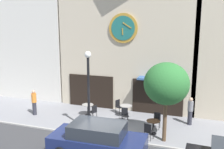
{
  "coord_description": "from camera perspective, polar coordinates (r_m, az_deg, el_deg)",
  "views": [
    {
      "loc": [
        4.48,
        -11.54,
        5.93
      ],
      "look_at": [
        -0.25,
        2.31,
        2.96
      ],
      "focal_mm": 40.72,
      "sensor_mm": 36.0,
      "label": 1
    }
  ],
  "objects": [
    {
      "name": "ground_plane",
      "position": [
        13.56,
        -2.52,
        -14.57
      ],
      "size": [
        26.39,
        9.68,
        0.13
      ],
      "color": "gray"
    },
    {
      "name": "clock_building",
      "position": [
        17.87,
        3.57,
        10.87
      ],
      "size": [
        9.48,
        3.38,
        11.11
      ],
      "color": "beige",
      "rests_on": "ground_plane"
    },
    {
      "name": "neighbor_building_left",
      "position": [
        22.15,
        -17.1,
        10.05
      ],
      "size": [
        6.63,
        3.64,
        11.13
      ],
      "color": "silver",
      "rests_on": "ground_plane"
    },
    {
      "name": "street_lamp",
      "position": [
        13.94,
        -5.27,
        -3.79
      ],
      "size": [
        0.36,
        0.36,
        4.47
      ],
      "color": "black",
      "rests_on": "ground_plane"
    },
    {
      "name": "street_tree",
      "position": [
        12.73,
        12.11,
        -2.11
      ],
      "size": [
        2.24,
        2.01,
        4.07
      ],
      "color": "brown",
      "rests_on": "ground_plane"
    },
    {
      "name": "cafe_table_leftmost",
      "position": [
        16.77,
        -5.46,
        -7.36
      ],
      "size": [
        0.75,
        0.75,
        0.72
      ],
      "color": "black",
      "rests_on": "ground_plane"
    },
    {
      "name": "cafe_table_center",
      "position": [
        16.46,
        3.17,
        -7.6
      ],
      "size": [
        0.78,
        0.78,
        0.75
      ],
      "color": "black",
      "rests_on": "ground_plane"
    },
    {
      "name": "cafe_table_center_left",
      "position": [
        14.2,
        9.21,
        -11.0
      ],
      "size": [
        0.73,
        0.73,
        0.75
      ],
      "color": "black",
      "rests_on": "ground_plane"
    },
    {
      "name": "cafe_chair_corner",
      "position": [
        17.08,
        1.49,
        -6.95
      ],
      "size": [
        0.54,
        0.54,
        0.9
      ],
      "color": "black",
      "rests_on": "ground_plane"
    },
    {
      "name": "cafe_chair_mid_row",
      "position": [
        14.96,
        10.05,
        -9.87
      ],
      "size": [
        0.4,
        0.4,
        0.9
      ],
      "color": "black",
      "rests_on": "ground_plane"
    },
    {
      "name": "cafe_chair_curbside",
      "position": [
        15.71,
        2.89,
        -8.63
      ],
      "size": [
        0.45,
        0.45,
        0.9
      ],
      "color": "black",
      "rests_on": "ground_plane"
    },
    {
      "name": "cafe_chair_facing_street",
      "position": [
        13.47,
        8.16,
        -12.28
      ],
      "size": [
        0.49,
        0.49,
        0.9
      ],
      "color": "black",
      "rests_on": "ground_plane"
    },
    {
      "name": "cafe_chair_under_awning",
      "position": [
        16.09,
        -4.18,
        -8.15
      ],
      "size": [
        0.54,
        0.54,
        0.9
      ],
      "color": "black",
      "rests_on": "ground_plane"
    },
    {
      "name": "pedestrian_orange",
      "position": [
        17.44,
        -17.09,
        -5.93
      ],
      "size": [
        0.38,
        0.38,
        1.67
      ],
      "color": "#2D2D38",
      "rests_on": "ground_plane"
    },
    {
      "name": "pedestrian_grey",
      "position": [
        15.78,
        17.16,
        -7.77
      ],
      "size": [
        0.45,
        0.45,
        1.67
      ],
      "color": "#2D2D38",
      "rests_on": "ground_plane"
    },
    {
      "name": "parked_car_navy",
      "position": [
        11.83,
        -3.23,
        -14.46
      ],
      "size": [
        4.36,
        2.13,
        1.55
      ],
      "color": "navy",
      "rests_on": "ground_plane"
    }
  ]
}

